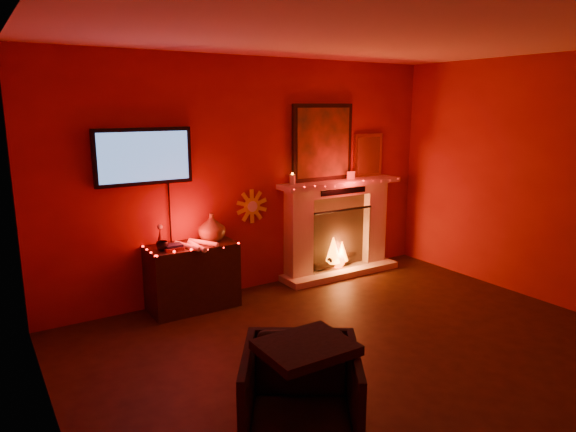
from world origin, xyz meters
The scene contains 6 objects.
room centered at (0.00, 0.00, 1.35)m, with size 5.00×5.00×5.00m.
fireplace centered at (1.14, 2.39, 0.72)m, with size 1.72×0.40×2.18m.
tv centered at (-1.30, 2.45, 1.65)m, with size 1.00×0.07×1.24m.
sunburst_clock centered at (-0.05, 2.48, 1.00)m, with size 0.40×0.03×0.40m.
console_table centered at (-0.89, 2.26, 0.41)m, with size 0.94×0.60×1.02m.
armchair centered at (-1.21, -0.30, 0.34)m, with size 0.73×0.75×0.68m, color black.
Camera 1 is at (-2.85, -2.73, 2.16)m, focal length 32.00 mm.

